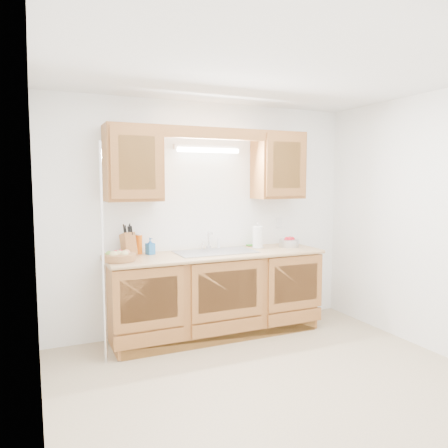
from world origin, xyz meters
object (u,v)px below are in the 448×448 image
paper_towel (258,237)px  apple_bowl (289,242)px  knife_block (128,244)px  fruit_basket (119,256)px

paper_towel → apple_bowl: paper_towel is taller
knife_block → paper_towel: (1.43, -0.07, 0.00)m
fruit_basket → paper_towel: paper_towel is taller
fruit_basket → apple_bowl: 1.94m
fruit_basket → knife_block: bearing=58.6°
fruit_basket → apple_bowl: (1.94, 0.10, 0.01)m
fruit_basket → knife_block: 0.28m
fruit_basket → paper_towel: 1.58m
fruit_basket → paper_towel: bearing=5.7°
paper_towel → knife_block: bearing=177.1°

